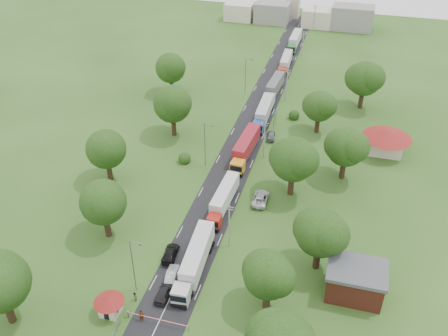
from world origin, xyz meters
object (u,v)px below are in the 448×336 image
(guard_booth, at_px, (109,303))
(pedestrian_near, at_px, (141,316))
(boom_barrier, at_px, (149,318))
(car_lane_mid, at_px, (172,274))
(truck_0, at_px, (195,260))
(info_sign, at_px, (275,115))
(car_lane_front, at_px, (164,292))

(guard_booth, xyz_separation_m, pedestrian_near, (4.80, -0.04, -1.20))
(boom_barrier, distance_m, car_lane_mid, 8.74)
(guard_booth, bearing_deg, truck_0, 50.77)
(car_lane_mid, bearing_deg, boom_barrier, 80.60)
(info_sign, distance_m, car_lane_front, 55.39)
(guard_booth, distance_m, car_lane_mid, 10.73)
(boom_barrier, bearing_deg, info_sign, 83.76)
(boom_barrier, bearing_deg, pedestrian_near, -177.60)
(truck_0, bearing_deg, pedestrian_near, -111.00)
(info_sign, relative_size, car_lane_mid, 0.92)
(car_lane_front, bearing_deg, truck_0, -116.57)
(guard_booth, bearing_deg, info_sign, 78.32)
(boom_barrier, relative_size, info_sign, 2.25)
(guard_booth, relative_size, car_lane_mid, 0.99)
(info_sign, relative_size, car_lane_front, 0.88)
(guard_booth, bearing_deg, car_lane_front, 38.89)
(truck_0, bearing_deg, car_lane_mid, -141.52)
(boom_barrier, xyz_separation_m, guard_booth, (-5.84, -0.00, 1.27))
(guard_booth, relative_size, truck_0, 0.29)
(guard_booth, xyz_separation_m, car_lane_mid, (6.07, 8.73, -1.43))
(guard_booth, height_order, car_lane_mid, guard_booth)
(boom_barrier, relative_size, car_lane_mid, 2.08)
(info_sign, xyz_separation_m, car_lane_front, (-6.20, -55.00, -2.21))
(boom_barrier, height_order, car_lane_front, car_lane_front)
(truck_0, xyz_separation_m, car_lane_front, (-2.89, -6.14, -1.46))
(boom_barrier, xyz_separation_m, info_sign, (6.56, 60.00, 2.11))
(info_sign, relative_size, pedestrian_near, 2.13)
(car_lane_mid, bearing_deg, pedestrian_near, 73.88)
(info_sign, distance_m, truck_0, 48.98)
(info_sign, bearing_deg, truck_0, -93.87)
(guard_booth, xyz_separation_m, truck_0, (9.09, 11.14, 0.09))
(pedestrian_near, bearing_deg, boom_barrier, -40.09)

